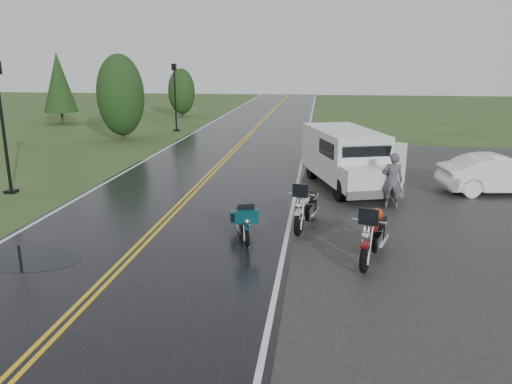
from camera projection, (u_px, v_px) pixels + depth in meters
ground at (144, 243)px, 13.43m from camera, size 120.00×120.00×0.00m
road at (218, 166)px, 23.01m from camera, size 8.00×100.00×0.04m
parking_pad at (508, 206)px, 16.86m from camera, size 14.00×24.00×0.03m
motorcycle_red at (366, 245)px, 11.26m from camera, size 1.58×2.65×1.47m
motorcycle_teal at (247, 228)px, 12.91m from camera, size 1.20×2.04×1.13m
motorcycle_silver at (299, 213)px, 13.64m from camera, size 1.32×2.54×1.43m
van_white at (341, 170)px, 17.08m from camera, size 3.79×6.12×2.25m
person_at_van at (392, 181)px, 16.34m from camera, size 0.71×0.50×1.86m
sedan_white at (500, 175)px, 18.19m from camera, size 4.47×2.10×1.41m
lamp_post_near_left at (3, 128)px, 17.92m from camera, size 0.41×0.41×4.80m
lamp_post_far_left at (175, 97)px, 33.99m from camera, size 0.39×0.39×4.60m
tree_left_mid at (121, 104)px, 30.05m from camera, size 2.82×2.82×4.41m
tree_left_far at (182, 96)px, 42.63m from camera, size 2.28×2.28×3.50m
pine_left_far at (59, 89)px, 37.80m from camera, size 2.50×2.50×5.22m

